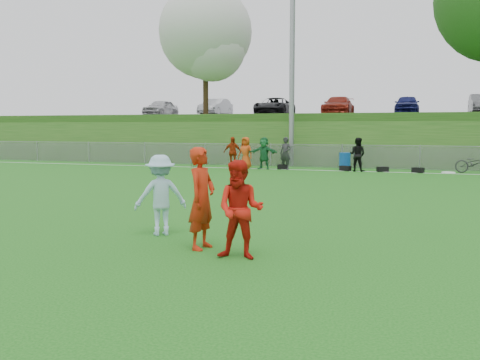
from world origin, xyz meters
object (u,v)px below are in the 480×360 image
at_px(player_red_center, 240,210).
at_px(frisbee, 448,173).
at_px(recycling_bin, 345,161).
at_px(player_blue, 161,195).
at_px(bicycle, 475,163).
at_px(player_red_left, 202,198).

height_order(player_red_center, frisbee, player_red_center).
bearing_deg(recycling_bin, player_blue, -94.01).
bearing_deg(player_red_center, bicycle, 70.09).
xyz_separation_m(player_red_center, frisbee, (3.36, 2.88, 0.48)).
distance_m(player_red_center, bicycle, 20.07).
xyz_separation_m(player_blue, bicycle, (7.53, 17.96, -0.34)).
xyz_separation_m(player_red_center, player_blue, (-2.19, 1.38, -0.01)).
bearing_deg(player_blue, player_red_center, 111.90).
bearing_deg(recycling_bin, player_red_left, -90.01).
bearing_deg(player_red_left, frisbee, -54.59).
bearing_deg(player_red_left, player_red_center, -112.33).
bearing_deg(player_red_center, recycling_bin, 88.13).
bearing_deg(player_red_center, frisbee, 36.07).
bearing_deg(player_red_left, bicycle, -12.14).
distance_m(frisbee, bicycle, 16.61).
height_order(player_red_center, recycling_bin, player_red_center).
height_order(recycling_bin, bicycle, bicycle).
bearing_deg(player_blue, recycling_bin, -129.87).
relative_size(player_red_center, recycling_bin, 1.89).
relative_size(recycling_bin, bicycle, 0.47).
height_order(player_blue, recycling_bin, player_blue).
xyz_separation_m(player_red_left, player_blue, (-1.29, 0.89, -0.10)).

